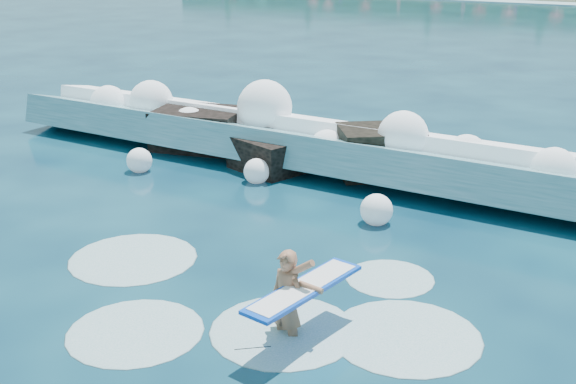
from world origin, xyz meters
name	(u,v)px	position (x,y,z in m)	size (l,w,h in m)	color
ground	(167,267)	(0.00, 0.00, 0.00)	(200.00, 200.00, 0.00)	#062037
breaking_wave	(288,143)	(-1.65, 7.17, 0.55)	(18.14, 2.82, 1.56)	teal
rock_cluster	(273,144)	(-2.05, 7.03, 0.47)	(8.52, 3.49, 1.48)	black
surfer_with_board	(291,300)	(3.33, -0.93, 0.64)	(1.06, 2.92, 1.73)	#A0684A
wave_spray	(270,124)	(-2.22, 7.17, 1.01)	(14.97, 4.70, 2.19)	white
surf_foam	(259,313)	(2.49, -0.59, 0.00)	(9.12, 5.83, 0.13)	silver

